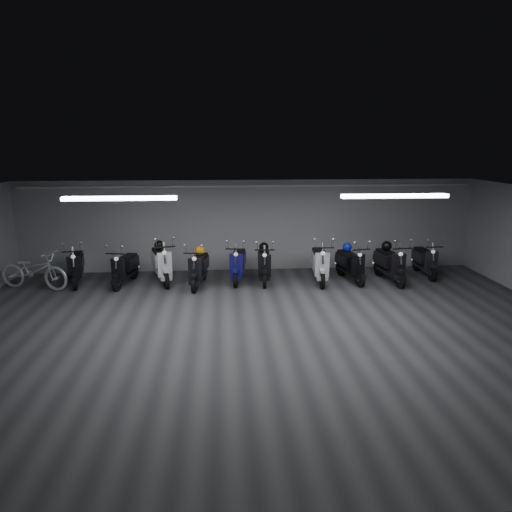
{
  "coord_description": "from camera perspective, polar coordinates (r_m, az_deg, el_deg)",
  "views": [
    {
      "loc": [
        -0.83,
        -8.95,
        3.89
      ],
      "look_at": [
        0.02,
        2.5,
        1.05
      ],
      "focal_mm": 32.2,
      "sensor_mm": 36.0,
      "label": 1
    }
  ],
  "objects": [
    {
      "name": "scooter_2",
      "position": [
        13.25,
        -11.69,
        -0.22
      ],
      "size": [
        1.19,
        2.05,
        1.45
      ],
      "primitive_type": null,
      "rotation": [
        0.0,
        0.0,
        0.3
      ],
      "color": "silver",
      "rests_on": "floor"
    },
    {
      "name": "helmet_1",
      "position": [
        12.91,
        -6.96,
        0.68
      ],
      "size": [
        0.27,
        0.27,
        0.27
      ],
      "primitive_type": "sphere",
      "color": "orange",
      "rests_on": "scooter_3"
    },
    {
      "name": "scooter_0",
      "position": [
        13.81,
        -21.48,
        -0.59
      ],
      "size": [
        0.94,
        1.87,
        1.33
      ],
      "primitive_type": null,
      "rotation": [
        0.0,
        0.0,
        0.2
      ],
      "color": "black",
      "rests_on": "floor"
    },
    {
      "name": "scooter_6",
      "position": [
        13.14,
        7.96,
        -0.23
      ],
      "size": [
        0.8,
        1.96,
        1.43
      ],
      "primitive_type": null,
      "rotation": [
        0.0,
        0.0,
        -0.08
      ],
      "color": "silver",
      "rests_on": "floor"
    },
    {
      "name": "scooter_9",
      "position": [
        14.51,
        20.29,
        0.04
      ],
      "size": [
        0.59,
        1.7,
        1.26
      ],
      "primitive_type": null,
      "rotation": [
        0.0,
        0.0,
        -0.01
      ],
      "color": "black",
      "rests_on": "floor"
    },
    {
      "name": "back_wall",
      "position": [
        14.2,
        -0.82,
        3.8
      ],
      "size": [
        14.0,
        0.01,
        2.8
      ],
      "primitive_type": "cube",
      "color": "gray",
      "rests_on": "ground"
    },
    {
      "name": "fluor_strip_left",
      "position": [
        10.25,
        -16.56,
        6.88
      ],
      "size": [
        2.4,
        0.18,
        0.08
      ],
      "primitive_type": "cube",
      "color": "white",
      "rests_on": "ceiling"
    },
    {
      "name": "bicycle",
      "position": [
        13.79,
        -25.92,
        -1.15
      ],
      "size": [
        2.1,
        1.22,
        1.28
      ],
      "primitive_type": "imported",
      "rotation": [
        0.0,
        0.0,
        1.29
      ],
      "color": "white",
      "rests_on": "floor"
    },
    {
      "name": "scooter_3",
      "position": [
        12.75,
        -7.15,
        -0.86
      ],
      "size": [
        0.88,
        1.86,
        1.33
      ],
      "primitive_type": null,
      "rotation": [
        0.0,
        0.0,
        -0.16
      ],
      "color": "black",
      "rests_on": "floor"
    },
    {
      "name": "helmet_3",
      "position": [
        13.73,
        15.93,
        1.21
      ],
      "size": [
        0.29,
        0.29,
        0.29
      ],
      "primitive_type": "sphere",
      "color": "black",
      "rests_on": "scooter_8"
    },
    {
      "name": "helmet_2",
      "position": [
        13.22,
        0.98,
        1.12
      ],
      "size": [
        0.28,
        0.28,
        0.28
      ],
      "primitive_type": "sphere",
      "color": "black",
      "rests_on": "scooter_5"
    },
    {
      "name": "scooter_1",
      "position": [
        13.27,
        -16.02,
        -0.82
      ],
      "size": [
        0.93,
        1.81,
        1.29
      ],
      "primitive_type": null,
      "rotation": [
        0.0,
        0.0,
        -0.21
      ],
      "color": "black",
      "rests_on": "floor"
    },
    {
      "name": "scooter_4",
      "position": [
        13.12,
        -2.25,
        -0.31
      ],
      "size": [
        0.86,
        1.87,
        1.34
      ],
      "primitive_type": null,
      "rotation": [
        0.0,
        0.0,
        -0.15
      ],
      "color": "navy",
      "rests_on": "floor"
    },
    {
      "name": "floor",
      "position": [
        9.79,
        0.98,
        -9.54
      ],
      "size": [
        14.0,
        10.0,
        0.01
      ],
      "primitive_type": "cube",
      "color": "#313133",
      "rests_on": "ground"
    },
    {
      "name": "fluor_strip_right",
      "position": [
        10.72,
        16.85,
        7.15
      ],
      "size": [
        2.4,
        0.18,
        0.08
      ],
      "primitive_type": "cube",
      "color": "white",
      "rests_on": "ceiling"
    },
    {
      "name": "helmet_0",
      "position": [
        13.54,
        11.27,
        1.08
      ],
      "size": [
        0.27,
        0.27,
        0.27
      ],
      "primitive_type": "sphere",
      "color": "#0E1B9C",
      "rests_on": "scooter_7"
    },
    {
      "name": "front_wall",
      "position": [
        4.74,
        6.8,
        -17.95
      ],
      "size": [
        14.0,
        0.01,
        2.8
      ],
      "primitive_type": "cube",
      "color": "gray",
      "rests_on": "ground"
    },
    {
      "name": "ceiling",
      "position": [
        9.05,
        1.05,
        7.01
      ],
      "size": [
        14.0,
        10.0,
        0.01
      ],
      "primitive_type": "cube",
      "color": "gray",
      "rests_on": "ground"
    },
    {
      "name": "scooter_7",
      "position": [
        13.39,
        11.69,
        -0.37
      ],
      "size": [
        0.94,
        1.84,
        1.31
      ],
      "primitive_type": null,
      "rotation": [
        0.0,
        0.0,
        0.21
      ],
      "color": "black",
      "rests_on": "floor"
    },
    {
      "name": "helmet_4",
      "position": [
        13.44,
        -11.95,
        1.34
      ],
      "size": [
        0.28,
        0.28,
        0.28
      ],
      "primitive_type": "sphere",
      "color": "black",
      "rests_on": "scooter_2"
    },
    {
      "name": "scooter_8",
      "position": [
        13.58,
        16.35,
        -0.3
      ],
      "size": [
        0.88,
        1.93,
        1.38
      ],
      "primitive_type": null,
      "rotation": [
        0.0,
        0.0,
        0.14
      ],
      "color": "black",
      "rests_on": "floor"
    },
    {
      "name": "scooter_5",
      "position": [
        13.05,
        1.0,
        -0.41
      ],
      "size": [
        0.71,
        1.82,
        1.33
      ],
      "primitive_type": null,
      "rotation": [
        0.0,
        0.0,
        -0.06
      ],
      "color": "black",
      "rests_on": "floor"
    },
    {
      "name": "conduit",
      "position": [
        13.95,
        -0.82,
        8.67
      ],
      "size": [
        13.6,
        0.05,
        0.05
      ],
      "primitive_type": "cylinder",
      "rotation": [
        0.0,
        1.57,
        0.0
      ],
      "color": "white",
      "rests_on": "back_wall"
    }
  ]
}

